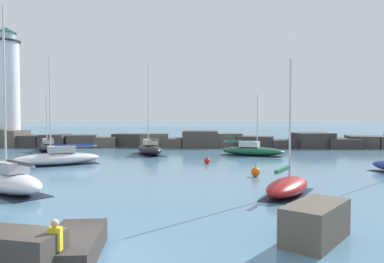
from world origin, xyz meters
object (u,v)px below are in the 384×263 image
(sailboat_moored_0, at_px, (58,158))
(sailboat_moored_7, at_px, (10,181))
(sailboat_moored_6, at_px, (48,147))
(lighthouse, at_px, (7,93))
(mooring_buoy_far_side, at_px, (255,172))
(person_on_rocks, at_px, (55,246))
(sailboat_moored_3, at_px, (288,186))
(sailboat_moored_1, at_px, (150,149))
(mooring_buoy_orange_near, at_px, (207,161))
(sailboat_moored_4, at_px, (252,150))

(sailboat_moored_0, relative_size, sailboat_moored_7, 0.92)
(sailboat_moored_6, bearing_deg, lighthouse, 139.12)
(mooring_buoy_far_side, relative_size, person_on_rocks, 0.53)
(lighthouse, xyz_separation_m, sailboat_moored_3, (35.95, -35.06, -7.70))
(lighthouse, bearing_deg, sailboat_moored_0, -52.67)
(person_on_rocks, bearing_deg, sailboat_moored_3, 53.12)
(lighthouse, relative_size, sailboat_moored_1, 1.70)
(sailboat_moored_6, bearing_deg, mooring_buoy_orange_near, -29.83)
(sailboat_moored_1, relative_size, sailboat_moored_3, 1.36)
(sailboat_moored_0, xyz_separation_m, sailboat_moored_7, (2.40, -12.86, 0.06))
(sailboat_moored_3, xyz_separation_m, sailboat_moored_6, (-25.78, 26.26, 0.10))
(sailboat_moored_4, relative_size, sailboat_moored_6, 0.99)
(sailboat_moored_0, xyz_separation_m, sailboat_moored_4, (19.28, 9.44, -0.07))
(sailboat_moored_0, distance_m, sailboat_moored_1, 12.22)
(lighthouse, distance_m, sailboat_moored_1, 28.30)
(mooring_buoy_orange_near, bearing_deg, lighthouse, 146.23)
(sailboat_moored_1, xyz_separation_m, sailboat_moored_4, (12.16, -0.50, -0.12))
(sailboat_moored_3, bearing_deg, sailboat_moored_4, 88.79)
(sailboat_moored_1, distance_m, sailboat_moored_4, 12.17)
(sailboat_moored_0, xyz_separation_m, mooring_buoy_far_side, (17.78, -6.02, -0.32))
(sailboat_moored_0, height_order, sailboat_moored_3, sailboat_moored_0)
(sailboat_moored_7, bearing_deg, sailboat_moored_1, 78.30)
(sailboat_moored_0, distance_m, mooring_buoy_orange_near, 14.15)
(sailboat_moored_7, distance_m, person_on_rocks, 13.80)
(lighthouse, distance_m, sailboat_moored_6, 15.45)
(sailboat_moored_4, xyz_separation_m, sailboat_moored_7, (-16.88, -22.30, 0.13))
(lighthouse, height_order, sailboat_moored_0, lighthouse)
(mooring_buoy_orange_near, bearing_deg, sailboat_moored_4, 56.29)
(sailboat_moored_1, bearing_deg, mooring_buoy_orange_near, -50.22)
(lighthouse, xyz_separation_m, sailboat_moored_4, (36.41, -13.02, -7.62))
(sailboat_moored_4, relative_size, mooring_buoy_orange_near, 9.94)
(sailboat_moored_7, relative_size, mooring_buoy_orange_near, 14.28)
(sailboat_moored_1, xyz_separation_m, mooring_buoy_far_side, (10.66, -15.96, -0.37))
(lighthouse, distance_m, sailboat_moored_3, 50.80)
(sailboat_moored_0, xyz_separation_m, mooring_buoy_orange_near, (14.06, 1.60, -0.38))
(sailboat_moored_1, bearing_deg, sailboat_moored_7, -101.70)
(sailboat_moored_0, distance_m, sailboat_moored_7, 13.08)
(sailboat_moored_4, bearing_deg, lighthouse, 160.32)
(sailboat_moored_0, bearing_deg, sailboat_moored_1, 54.36)
(sailboat_moored_0, relative_size, person_on_rocks, 5.99)
(mooring_buoy_far_side, xyz_separation_m, person_on_rocks, (-7.81, -18.38, 0.60))
(sailboat_moored_4, height_order, mooring_buoy_far_side, sailboat_moored_4)
(sailboat_moored_0, xyz_separation_m, sailboat_moored_6, (-6.96, 13.66, -0.05))
(sailboat_moored_6, xyz_separation_m, mooring_buoy_far_side, (24.74, -19.68, -0.26))
(lighthouse, height_order, sailboat_moored_3, lighthouse)
(mooring_buoy_orange_near, height_order, person_on_rocks, person_on_rocks)
(mooring_buoy_orange_near, bearing_deg, sailboat_moored_1, 129.78)
(sailboat_moored_4, bearing_deg, person_on_rocks, -105.39)
(mooring_buoy_orange_near, distance_m, mooring_buoy_far_side, 8.49)
(sailboat_moored_1, xyz_separation_m, sailboat_moored_7, (-4.72, -22.79, 0.02))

